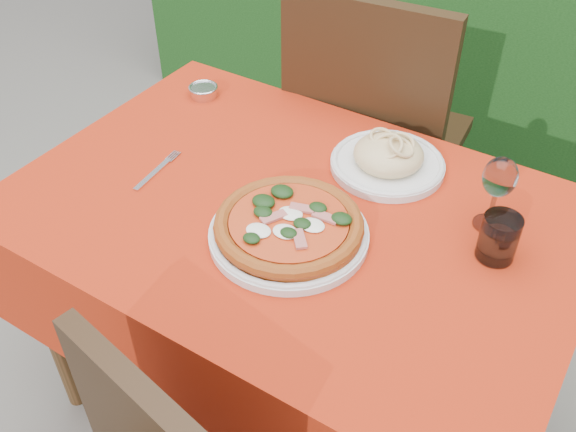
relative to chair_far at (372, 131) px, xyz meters
The scene contains 9 objects.
ground 0.84m from the chair_far, 82.22° to the right, with size 60.00×60.00×0.00m, color #625E59.
dining_table 0.59m from the chair_far, 82.22° to the right, with size 1.26×0.86×0.75m.
chair_far is the anchor object (origin of this frame).
pizza_plate 0.71m from the chair_far, 79.35° to the right, with size 0.35×0.35×0.06m.
pasta_plate 0.43m from the chair_far, 60.18° to the right, with size 0.27×0.27×0.08m.
water_glass 0.74m from the chair_far, 44.23° to the right, with size 0.08×0.08×0.10m.
wine_glass 0.68m from the chair_far, 41.30° to the right, with size 0.07×0.07×0.18m.
fork 0.73m from the chair_far, 111.65° to the right, with size 0.02×0.18×0.00m, color silver.
steel_ramekin 0.52m from the chair_far, 141.73° to the right, with size 0.08×0.08×0.03m, color silver.
Camera 1 is at (0.58, -0.93, 1.67)m, focal length 40.00 mm.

